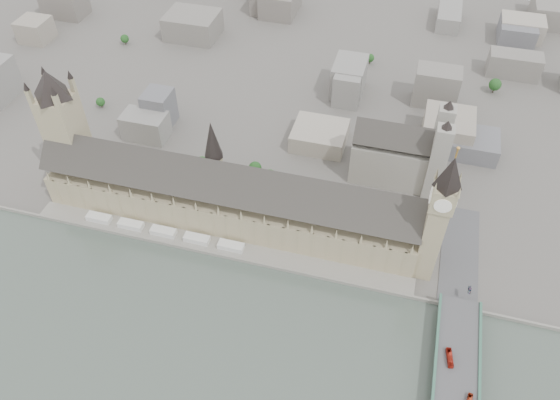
% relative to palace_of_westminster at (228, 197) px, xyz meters
% --- Properties ---
extents(ground, '(900.00, 900.00, 0.00)m').
position_rel_palace_of_westminster_xyz_m(ground, '(0.00, -19.70, -22.71)').
color(ground, '#595651').
rests_on(ground, ground).
extents(embankment_wall, '(600.00, 1.50, 3.00)m').
position_rel_palace_of_westminster_xyz_m(embankment_wall, '(0.00, -34.70, -21.21)').
color(embankment_wall, gray).
rests_on(embankment_wall, ground).
extents(river_terrace, '(270.00, 15.00, 2.00)m').
position_rel_palace_of_westminster_xyz_m(river_terrace, '(0.00, -27.20, -21.71)').
color(river_terrace, gray).
rests_on(river_terrace, ground).
extents(terrace_tents, '(118.00, 7.00, 4.00)m').
position_rel_palace_of_westminster_xyz_m(terrace_tents, '(-40.00, -26.70, -18.71)').
color(terrace_tents, silver).
rests_on(terrace_tents, river_terrace).
extents(palace_of_westminster, '(265.00, 40.73, 55.44)m').
position_rel_palace_of_westminster_xyz_m(palace_of_westminster, '(0.00, 0.00, 0.00)').
color(palace_of_westminster, gray).
rests_on(palace_of_westminster, ground).
extents(elizabeth_tower, '(17.00, 17.00, 107.50)m').
position_rel_palace_of_westminster_xyz_m(elizabeth_tower, '(138.00, -11.70, 35.38)').
color(elizabeth_tower, gray).
rests_on(elizabeth_tower, ground).
extents(victoria_tower, '(30.00, 30.00, 100.00)m').
position_rel_palace_of_westminster_xyz_m(victoria_tower, '(-122.00, 6.30, 32.50)').
color(victoria_tower, gray).
rests_on(victoria_tower, ground).
extents(central_tower, '(13.00, 13.00, 48.00)m').
position_rel_palace_of_westminster_xyz_m(central_tower, '(-10.00, 6.30, 35.21)').
color(central_tower, tan).
rests_on(central_tower, ground).
extents(westminster_abbey, '(68.00, 36.00, 64.00)m').
position_rel_palace_of_westminster_xyz_m(westminster_abbey, '(110.92, 75.30, 2.38)').
color(westminster_abbey, gray).
rests_on(westminster_abbey, ground).
extents(city_skyline_inland, '(720.00, 360.00, 38.00)m').
position_rel_palace_of_westminster_xyz_m(city_skyline_inland, '(0.00, 225.30, -3.71)').
color(city_skyline_inland, gray).
rests_on(city_skyline_inland, ground).
extents(park_trees, '(110.00, 30.00, 15.00)m').
position_rel_palace_of_westminster_xyz_m(park_trees, '(-10.00, 40.30, -15.21)').
color(park_trees, '#1A4819').
rests_on(park_trees, ground).
extents(red_bus_north, '(4.77, 12.21, 3.32)m').
position_rel_palace_of_westminster_xyz_m(red_bus_north, '(157.30, -77.69, -10.80)').
color(red_bus_north, '#AC2013').
rests_on(red_bus_north, westminster_bridge).
extents(car_approach, '(2.28, 5.43, 1.57)m').
position_rel_palace_of_westminster_xyz_m(car_approach, '(167.06, -26.73, -11.67)').
color(car_approach, gray).
rests_on(car_approach, westminster_bridge).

